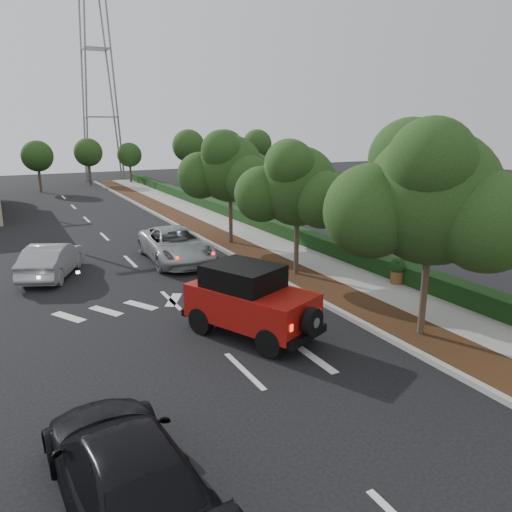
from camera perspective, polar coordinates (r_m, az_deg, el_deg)
ground at (r=13.16m, az=-1.34°, el=-12.99°), size 120.00×120.00×0.00m
curb at (r=25.21m, az=-3.99°, el=0.82°), size 0.20×70.00×0.15m
planting_strip at (r=25.62m, az=-1.94°, el=1.03°), size 1.80×70.00×0.12m
sidewalk at (r=26.47m, az=1.78°, el=1.48°), size 2.00×70.00×0.12m
hedge at (r=27.09m, az=4.37°, el=2.49°), size 0.80×70.00×0.80m
transmission_tower at (r=59.83m, az=-16.80°, el=8.23°), size 7.00×4.00×28.00m
street_tree_near at (r=15.86m, az=18.21°, el=-8.76°), size 3.80×3.80×5.92m
street_tree_mid at (r=20.98m, az=4.57°, el=-2.28°), size 3.20×3.20×5.32m
street_tree_far at (r=26.51m, az=-2.87°, el=1.36°), size 3.40×3.40×5.62m
red_jeep at (r=14.88m, az=-1.15°, el=-5.03°), size 3.28×4.38×2.14m
silver_suv_ahead at (r=23.34m, az=-9.18°, el=1.27°), size 2.77×5.61×1.53m
black_suv_oncoming at (r=9.07m, az=-14.86°, el=-22.33°), size 2.32×5.09×1.44m
silver_sedan_oncoming at (r=22.35m, az=-22.29°, el=-0.39°), size 3.11×4.58×1.43m
terracotta_planter at (r=20.18m, az=15.89°, el=-1.31°), size 0.63×0.63×1.10m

